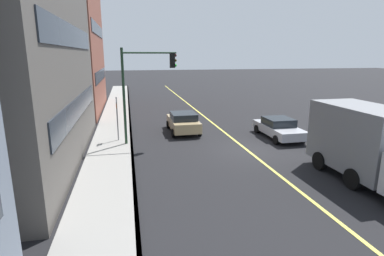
{
  "coord_description": "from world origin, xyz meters",
  "views": [
    {
      "loc": [
        -16.64,
        6.9,
        5.6
      ],
      "look_at": [
        -0.76,
        3.54,
        1.71
      ],
      "focal_mm": 28.71,
      "sensor_mm": 36.0,
      "label": 1
    }
  ],
  "objects_px": {
    "street_sign_post": "(117,116)",
    "truck_gray": "(371,145)",
    "car_silver": "(279,128)",
    "car_tan": "(183,122)",
    "traffic_light_mast": "(143,80)"
  },
  "relations": [
    {
      "from": "car_tan",
      "to": "traffic_light_mast",
      "type": "bearing_deg",
      "value": 132.76
    },
    {
      "from": "traffic_light_mast",
      "to": "car_tan",
      "type": "bearing_deg",
      "value": -47.24
    },
    {
      "from": "car_silver",
      "to": "street_sign_post",
      "type": "bearing_deg",
      "value": 84.04
    },
    {
      "from": "truck_gray",
      "to": "car_silver",
      "type": "bearing_deg",
      "value": 2.22
    },
    {
      "from": "car_tan",
      "to": "traffic_light_mast",
      "type": "relative_size",
      "value": 0.69
    },
    {
      "from": "car_tan",
      "to": "street_sign_post",
      "type": "relative_size",
      "value": 1.4
    },
    {
      "from": "street_sign_post",
      "to": "truck_gray",
      "type": "bearing_deg",
      "value": -128.91
    },
    {
      "from": "truck_gray",
      "to": "traffic_light_mast",
      "type": "xyz_separation_m",
      "value": [
        8.01,
        9.41,
        2.33
      ]
    },
    {
      "from": "car_silver",
      "to": "truck_gray",
      "type": "xyz_separation_m",
      "value": [
        -7.84,
        -0.3,
        1.04
      ]
    },
    {
      "from": "car_silver",
      "to": "car_tan",
      "type": "bearing_deg",
      "value": 64.86
    },
    {
      "from": "car_tan",
      "to": "street_sign_post",
      "type": "bearing_deg",
      "value": 110.76
    },
    {
      "from": "street_sign_post",
      "to": "car_silver",
      "type": "bearing_deg",
      "value": -95.96
    },
    {
      "from": "street_sign_post",
      "to": "car_tan",
      "type": "bearing_deg",
      "value": -69.24
    },
    {
      "from": "car_silver",
      "to": "street_sign_post",
      "type": "distance_m",
      "value": 10.92
    },
    {
      "from": "truck_gray",
      "to": "street_sign_post",
      "type": "relative_size",
      "value": 2.27
    }
  ]
}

